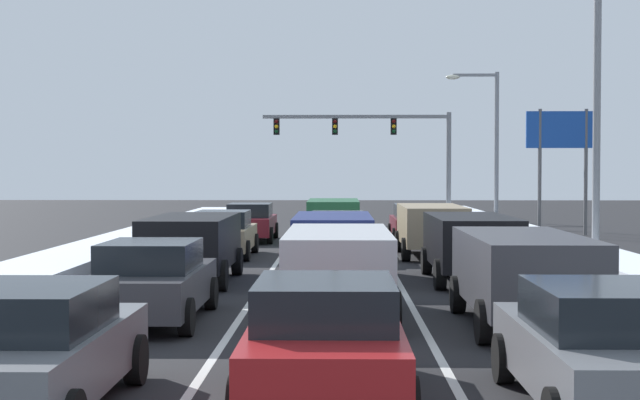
{
  "coord_description": "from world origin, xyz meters",
  "views": [
    {
      "loc": [
        0.17,
        -4.78,
        2.81
      ],
      "look_at": [
        -0.6,
        35.5,
        1.56
      ],
      "focal_mm": 52.94,
      "sensor_mm": 36.0,
      "label": 1
    }
  ],
  "objects_px": {
    "sedan_maroon_right_lane_fifth": "(416,223)",
    "sedan_red_center_lane_nearest": "(325,340)",
    "roadside_sign_right": "(563,143)",
    "sedan_gray_right_lane_nearest": "(605,349)",
    "suv_charcoal_right_lane_second": "(523,271)",
    "sedan_white_center_lane_fourth": "(338,235)",
    "sedan_tan_left_lane_fourth": "(223,234)",
    "street_lamp_right_far": "(489,134)",
    "suv_tan_right_lane_fourth": "(431,226)",
    "traffic_light_gantry": "(383,138)",
    "suv_black_left_lane_third": "(192,242)",
    "suv_black_right_lane_third": "(471,242)",
    "street_lamp_right_mid": "(586,77)",
    "suv_silver_center_lane_second": "(338,265)",
    "suv_navy_center_lane_third": "(333,241)",
    "sedan_maroon_left_lane_fifth": "(250,222)",
    "sedan_gray_left_lane_nearest": "(29,349)",
    "sedan_charcoal_left_lane_second": "(152,281)",
    "suv_green_center_lane_fifth": "(333,217)"
  },
  "relations": [
    {
      "from": "sedan_maroon_right_lane_fifth",
      "to": "suv_charcoal_right_lane_second",
      "type": "bearing_deg",
      "value": -89.24
    },
    {
      "from": "suv_charcoal_right_lane_second",
      "to": "sedan_white_center_lane_fourth",
      "type": "height_order",
      "value": "suv_charcoal_right_lane_second"
    },
    {
      "from": "suv_navy_center_lane_third",
      "to": "roadside_sign_right",
      "type": "xyz_separation_m",
      "value": [
        9.92,
        17.05,
        3.0
      ]
    },
    {
      "from": "sedan_maroon_left_lane_fifth",
      "to": "suv_tan_right_lane_fourth",
      "type": "bearing_deg",
      "value": -45.27
    },
    {
      "from": "sedan_gray_left_lane_nearest",
      "to": "sedan_maroon_left_lane_fifth",
      "type": "relative_size",
      "value": 1.0
    },
    {
      "from": "suv_black_right_lane_third",
      "to": "traffic_light_gantry",
      "type": "bearing_deg",
      "value": 91.4
    },
    {
      "from": "traffic_light_gantry",
      "to": "street_lamp_right_mid",
      "type": "distance_m",
      "value": 27.88
    },
    {
      "from": "suv_charcoal_right_lane_second",
      "to": "sedan_charcoal_left_lane_second",
      "type": "xyz_separation_m",
      "value": [
        -6.79,
        0.5,
        -0.25
      ]
    },
    {
      "from": "sedan_red_center_lane_nearest",
      "to": "suv_green_center_lane_fifth",
      "type": "height_order",
      "value": "suv_green_center_lane_fifth"
    },
    {
      "from": "sedan_gray_right_lane_nearest",
      "to": "street_lamp_right_mid",
      "type": "bearing_deg",
      "value": 76.19
    },
    {
      "from": "suv_black_right_lane_third",
      "to": "sedan_charcoal_left_lane_second",
      "type": "relative_size",
      "value": 1.09
    },
    {
      "from": "sedan_maroon_left_lane_fifth",
      "to": "traffic_light_gantry",
      "type": "xyz_separation_m",
      "value": [
        6.1,
        17.29,
        3.97
      ]
    },
    {
      "from": "suv_navy_center_lane_third",
      "to": "sedan_gray_left_lane_nearest",
      "type": "height_order",
      "value": "suv_navy_center_lane_third"
    },
    {
      "from": "suv_tan_right_lane_fourth",
      "to": "roadside_sign_right",
      "type": "height_order",
      "value": "roadside_sign_right"
    },
    {
      "from": "sedan_maroon_right_lane_fifth",
      "to": "street_lamp_right_far",
      "type": "relative_size",
      "value": 0.58
    },
    {
      "from": "sedan_gray_left_lane_nearest",
      "to": "street_lamp_right_mid",
      "type": "bearing_deg",
      "value": 57.28
    },
    {
      "from": "sedan_gray_left_lane_nearest",
      "to": "roadside_sign_right",
      "type": "relative_size",
      "value": 0.82
    },
    {
      "from": "suv_green_center_lane_fifth",
      "to": "roadside_sign_right",
      "type": "distance_m",
      "value": 11.33
    },
    {
      "from": "suv_black_right_lane_third",
      "to": "roadside_sign_right",
      "type": "xyz_separation_m",
      "value": [
        6.43,
        17.35,
        3.0
      ]
    },
    {
      "from": "sedan_charcoal_left_lane_second",
      "to": "roadside_sign_right",
      "type": "height_order",
      "value": "roadside_sign_right"
    },
    {
      "from": "sedan_gray_right_lane_nearest",
      "to": "roadside_sign_right",
      "type": "relative_size",
      "value": 0.82
    },
    {
      "from": "sedan_maroon_right_lane_fifth",
      "to": "sedan_red_center_lane_nearest",
      "type": "bearing_deg",
      "value": -97.14
    },
    {
      "from": "suv_black_right_lane_third",
      "to": "street_lamp_right_mid",
      "type": "bearing_deg",
      "value": 42.27
    },
    {
      "from": "sedan_gray_left_lane_nearest",
      "to": "sedan_maroon_right_lane_fifth",
      "type": "bearing_deg",
      "value": 75.9
    },
    {
      "from": "suv_navy_center_lane_third",
      "to": "traffic_light_gantry",
      "type": "xyz_separation_m",
      "value": [
        2.73,
        30.62,
        3.72
      ]
    },
    {
      "from": "suv_charcoal_right_lane_second",
      "to": "sedan_maroon_left_lane_fifth",
      "type": "relative_size",
      "value": 1.09
    },
    {
      "from": "sedan_maroon_right_lane_fifth",
      "to": "sedan_red_center_lane_nearest",
      "type": "relative_size",
      "value": 1.0
    },
    {
      "from": "suv_black_left_lane_third",
      "to": "suv_navy_center_lane_third",
      "type": "bearing_deg",
      "value": 9.92
    },
    {
      "from": "sedan_white_center_lane_fourth",
      "to": "sedan_tan_left_lane_fourth",
      "type": "distance_m",
      "value": 3.78
    },
    {
      "from": "sedan_maroon_left_lane_fifth",
      "to": "street_lamp_right_mid",
      "type": "height_order",
      "value": "street_lamp_right_mid"
    },
    {
      "from": "sedan_white_center_lane_fourth",
      "to": "sedan_tan_left_lane_fourth",
      "type": "height_order",
      "value": "same"
    },
    {
      "from": "sedan_red_center_lane_nearest",
      "to": "suv_black_left_lane_third",
      "type": "bearing_deg",
      "value": 106.05
    },
    {
      "from": "suv_charcoal_right_lane_second",
      "to": "street_lamp_right_far",
      "type": "xyz_separation_m",
      "value": [
        4.23,
        30.41,
        3.65
      ]
    },
    {
      "from": "suv_charcoal_right_lane_second",
      "to": "traffic_light_gantry",
      "type": "distance_m",
      "value": 38.09
    },
    {
      "from": "suv_black_right_lane_third",
      "to": "sedan_white_center_lane_fourth",
      "type": "distance_m",
      "value": 7.0
    },
    {
      "from": "suv_silver_center_lane_second",
      "to": "street_lamp_right_far",
      "type": "xyz_separation_m",
      "value": [
        7.55,
        29.39,
        3.65
      ]
    },
    {
      "from": "sedan_gray_right_lane_nearest",
      "to": "suv_black_left_lane_third",
      "type": "distance_m",
      "value": 14.38
    },
    {
      "from": "sedan_maroon_right_lane_fifth",
      "to": "traffic_light_gantry",
      "type": "height_order",
      "value": "traffic_light_gantry"
    },
    {
      "from": "sedan_gray_right_lane_nearest",
      "to": "suv_charcoal_right_lane_second",
      "type": "distance_m",
      "value": 6.04
    },
    {
      "from": "suv_charcoal_right_lane_second",
      "to": "sedan_charcoal_left_lane_second",
      "type": "bearing_deg",
      "value": 175.76
    },
    {
      "from": "sedan_gray_left_lane_nearest",
      "to": "roadside_sign_right",
      "type": "xyz_separation_m",
      "value": [
        13.34,
        30.54,
        3.25
      ]
    },
    {
      "from": "suv_charcoal_right_lane_second",
      "to": "roadside_sign_right",
      "type": "height_order",
      "value": "roadside_sign_right"
    },
    {
      "from": "sedan_white_center_lane_fourth",
      "to": "sedan_gray_left_lane_nearest",
      "type": "height_order",
      "value": "same"
    },
    {
      "from": "suv_tan_right_lane_fourth",
      "to": "street_lamp_right_mid",
      "type": "height_order",
      "value": "street_lamp_right_mid"
    },
    {
      "from": "suv_green_center_lane_fifth",
      "to": "street_lamp_right_far",
      "type": "relative_size",
      "value": 0.63
    },
    {
      "from": "suv_navy_center_lane_third",
      "to": "sedan_maroon_left_lane_fifth",
      "type": "height_order",
      "value": "suv_navy_center_lane_third"
    },
    {
      "from": "suv_tan_right_lane_fourth",
      "to": "traffic_light_gantry",
      "type": "distance_m",
      "value": 24.21
    },
    {
      "from": "suv_navy_center_lane_third",
      "to": "suv_charcoal_right_lane_second",
      "type": "bearing_deg",
      "value": -64.62
    },
    {
      "from": "suv_silver_center_lane_second",
      "to": "sedan_white_center_lane_fourth",
      "type": "relative_size",
      "value": 1.09
    },
    {
      "from": "sedan_maroon_right_lane_fifth",
      "to": "roadside_sign_right",
      "type": "height_order",
      "value": "roadside_sign_right"
    }
  ]
}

